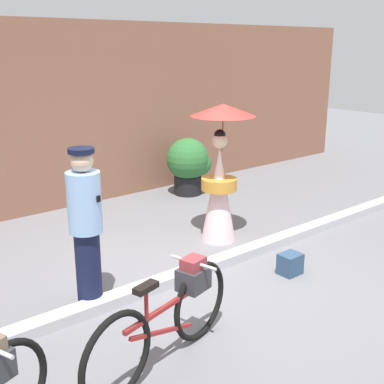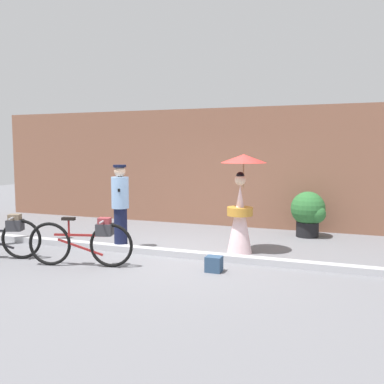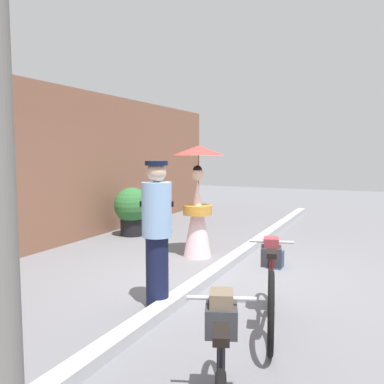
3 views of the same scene
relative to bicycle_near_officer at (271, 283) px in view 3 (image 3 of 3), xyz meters
name	(u,v)px [view 3 (image 3 of 3)]	position (x,y,z in m)	size (l,w,h in m)	color
ground_plane	(215,276)	(1.33, 1.15, -0.45)	(30.00, 30.00, 0.00)	slate
building_wall	(29,167)	(1.33, 4.69, 1.07)	(14.00, 0.40, 3.03)	brown
sidewalk_curb	(215,272)	(1.33, 1.15, -0.39)	(14.00, 0.20, 0.12)	#B2B2B7
bicycle_near_officer	(271,283)	(0.00, 0.00, 0.00)	(1.78, 0.59, 0.84)	black
bicycle_far_side	(221,370)	(-1.78, -0.13, -0.01)	(1.67, 0.71, 0.82)	black
person_officer	(157,230)	(-0.06, 1.30, 0.45)	(0.34, 0.37, 1.68)	#141938
person_with_parasol	(198,199)	(2.24, 1.82, 0.54)	(0.87, 0.87, 1.89)	silver
potted_plant_by_door	(133,209)	(3.33, 3.82, 0.12)	(0.79, 0.77, 1.03)	black
backpack_on_pavement	(276,259)	(2.14, 0.45, -0.31)	(0.26, 0.22, 0.25)	navy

